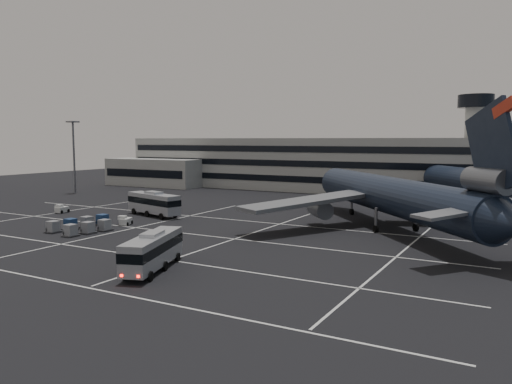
# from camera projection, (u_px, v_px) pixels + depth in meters

# --- Properties ---
(ground) EXTENTS (260.00, 260.00, 0.00)m
(ground) POSITION_uv_depth(u_px,v_px,m) (148.00, 236.00, 70.88)
(ground) COLOR black
(ground) RESTS_ON ground
(lane_markings) EXTENTS (90.00, 55.62, 0.01)m
(lane_markings) POSITION_uv_depth(u_px,v_px,m) (157.00, 235.00, 71.05)
(lane_markings) COLOR silver
(lane_markings) RESTS_ON ground
(terminal) EXTENTS (125.00, 26.00, 24.00)m
(terminal) POSITION_uv_depth(u_px,v_px,m) (318.00, 165.00, 133.41)
(terminal) COLOR gray
(terminal) RESTS_ON ground
(hills) EXTENTS (352.00, 180.00, 44.00)m
(hills) POSITION_uv_depth(u_px,v_px,m) (452.00, 201.00, 211.17)
(hills) COLOR #38332B
(hills) RESTS_ON ground
(lightpole_left) EXTENTS (2.40, 2.40, 18.28)m
(lightpole_left) POSITION_uv_depth(u_px,v_px,m) (74.00, 147.00, 126.66)
(lightpole_left) COLOR slate
(lightpole_left) RESTS_ON ground
(trijet_main) EXTENTS (41.93, 47.36, 18.08)m
(trijet_main) POSITION_uv_depth(u_px,v_px,m) (392.00, 196.00, 74.80)
(trijet_main) COLOR black
(trijet_main) RESTS_ON ground
(trijet_far) EXTENTS (39.55, 49.48, 18.08)m
(trijet_far) POSITION_uv_depth(u_px,v_px,m) (504.00, 186.00, 87.34)
(trijet_far) COLOR black
(trijet_far) RESTS_ON ground
(bus_near) EXTENTS (6.24, 11.72, 4.05)m
(bus_near) POSITION_uv_depth(u_px,v_px,m) (153.00, 249.00, 51.95)
(bus_near) COLOR #9C9EA5
(bus_near) RESTS_ON ground
(bus_far) EXTENTS (12.80, 6.13, 4.41)m
(bus_far) POSITION_uv_depth(u_px,v_px,m) (154.00, 203.00, 89.04)
(bus_far) COLOR #9C9EA5
(bus_far) RESTS_ON ground
(tug_a) EXTENTS (1.87, 2.67, 1.57)m
(tug_a) POSITION_uv_depth(u_px,v_px,m) (62.00, 209.00, 92.89)
(tug_a) COLOR beige
(tug_a) RESTS_ON ground
(tug_b) EXTENTS (2.18, 2.72, 1.54)m
(tug_b) POSITION_uv_depth(u_px,v_px,m) (126.00, 221.00, 79.64)
(tug_b) COLOR beige
(tug_b) RESTS_ON ground
(uld_cluster) EXTENTS (7.62, 11.36, 1.72)m
(uld_cluster) POSITION_uv_depth(u_px,v_px,m) (83.00, 225.00, 74.69)
(uld_cluster) COLOR #2D2D30
(uld_cluster) RESTS_ON ground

